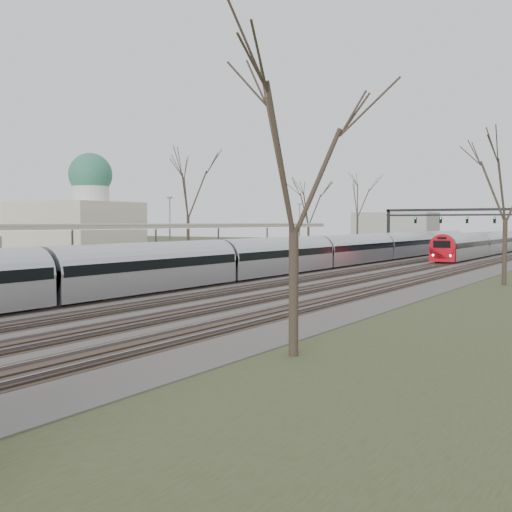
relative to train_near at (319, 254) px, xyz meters
The scene contains 9 objects.
track_bed 7.77m from the train_near, 68.78° to the left, with size 24.00×160.00×0.22m.
platform 12.31m from the train_near, 122.26° to the right, with size 3.50×69.00×1.00m, color #9E9B93.
canopy 16.45m from the train_near, 113.74° to the right, with size 4.10×50.00×3.11m.
dome_building 21.72m from the train_near, 152.79° to the right, with size 10.00×8.00×10.30m.
signal_gantry 37.37m from the train_near, 85.70° to the left, with size 21.00×0.59×6.08m.
tree_west_far 15.91m from the train_near, behind, with size 5.50×5.50×11.33m.
tree_east_near 36.70m from the train_near, 64.76° to the right, with size 4.50×4.50×9.27m.
tree_east_far 18.45m from the train_near, 19.61° to the right, with size 5.00×5.00×10.30m.
train_near is the anchor object (origin of this frame).
Camera 1 is at (22.47, -2.29, 4.19)m, focal length 45.00 mm.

